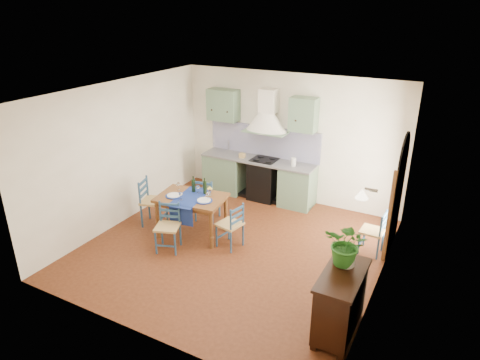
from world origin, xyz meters
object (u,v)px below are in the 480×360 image
object	(u,v)px
dining_table	(192,201)
potted_plant	(347,244)
sideboard	(340,301)
chair_near	(168,226)

from	to	relation	value
dining_table	potted_plant	xyz separation A→B (m)	(3.17, -1.08, 0.54)
dining_table	potted_plant	distance (m)	3.39
sideboard	potted_plant	distance (m)	0.76
sideboard	potted_plant	size ratio (longest dim) A/B	1.73
dining_table	sideboard	bearing A→B (deg)	-22.02
chair_near	dining_table	bearing A→B (deg)	82.99
potted_plant	sideboard	bearing A→B (deg)	-81.60
sideboard	potted_plant	bearing A→B (deg)	98.40
dining_table	potted_plant	world-z (taller)	potted_plant
chair_near	sideboard	size ratio (longest dim) A/B	0.83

